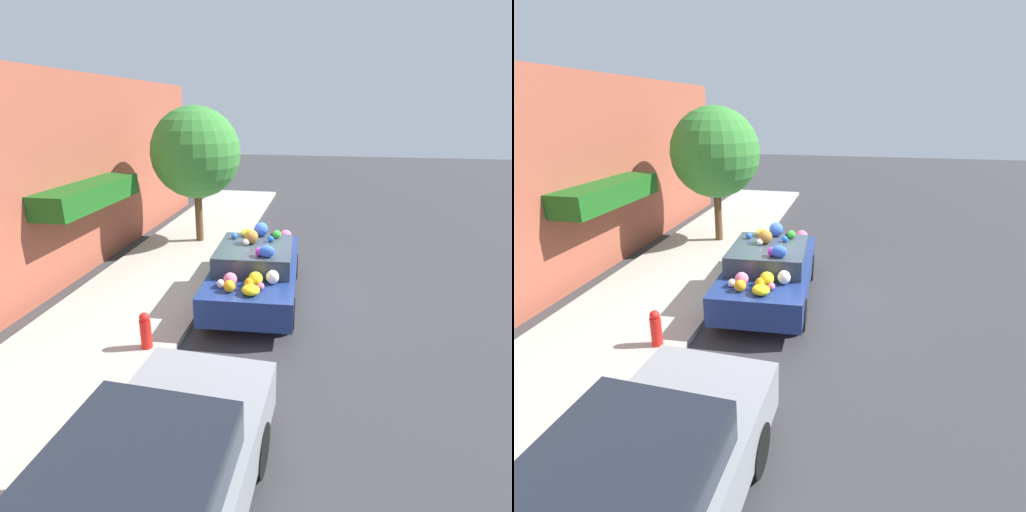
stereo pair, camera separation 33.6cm
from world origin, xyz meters
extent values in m
plane|color=#38383A|center=(0.00, 0.00, 0.00)|extent=(60.00, 60.00, 0.00)
cube|color=#B2ADA3|center=(0.00, 2.70, 0.06)|extent=(24.00, 3.20, 0.12)
cube|color=#9E4C38|center=(0.00, 4.95, 2.53)|extent=(18.00, 0.30, 5.06)
cube|color=#195919|center=(0.66, 4.35, 2.18)|extent=(3.47, 0.90, 0.55)
cylinder|color=brown|center=(3.65, 2.54, 1.03)|extent=(0.24, 0.24, 1.84)
sphere|color=#388433|center=(3.65, 2.54, 2.91)|extent=(2.75, 2.75, 2.75)
cylinder|color=red|center=(-2.54, 1.59, 0.39)|extent=(0.20, 0.20, 0.55)
sphere|color=red|center=(-2.54, 1.59, 0.73)|extent=(0.18, 0.18, 0.18)
cube|color=navy|center=(0.00, 0.03, 0.63)|extent=(4.21, 2.05, 0.60)
cube|color=#333D47|center=(-0.16, 0.02, 1.14)|extent=(1.94, 1.71, 0.43)
cylinder|color=black|center=(1.23, 0.94, 0.33)|extent=(0.67, 0.21, 0.66)
cylinder|color=black|center=(1.32, -0.75, 0.33)|extent=(0.67, 0.21, 0.66)
cylinder|color=black|center=(-1.32, 0.80, 0.33)|extent=(0.67, 0.21, 0.66)
cylinder|color=black|center=(-1.23, -0.88, 0.33)|extent=(0.67, 0.21, 0.66)
ellipsoid|color=orange|center=(-1.52, -0.10, 1.05)|extent=(0.20, 0.19, 0.25)
sphere|color=pink|center=(-1.39, 0.29, 1.06)|extent=(0.36, 0.36, 0.27)
sphere|color=blue|center=(0.24, 0.58, 1.43)|extent=(0.18, 0.18, 0.14)
sphere|color=white|center=(-0.16, 0.22, 1.43)|extent=(0.18, 0.18, 0.15)
ellipsoid|color=yellow|center=(0.49, 0.34, 1.45)|extent=(0.31, 0.25, 0.17)
ellipsoid|color=blue|center=(1.21, -0.02, 1.05)|extent=(0.42, 0.40, 0.25)
sphere|color=#F0A41D|center=(-1.66, 0.25, 1.04)|extent=(0.32, 0.32, 0.23)
ellipsoid|color=black|center=(0.56, -0.29, 1.40)|extent=(0.18, 0.19, 0.09)
sphere|color=#B02BC1|center=(-0.79, -0.19, 1.45)|extent=(0.25, 0.25, 0.18)
ellipsoid|color=green|center=(0.45, -0.39, 1.45)|extent=(0.24, 0.25, 0.19)
sphere|color=blue|center=(0.57, 0.00, 1.52)|extent=(0.44, 0.44, 0.33)
sphere|color=#AF2AC5|center=(0.99, -0.19, 1.02)|extent=(0.26, 0.26, 0.19)
ellipsoid|color=white|center=(-1.15, -0.51, 1.07)|extent=(0.32, 0.33, 0.29)
sphere|color=blue|center=(0.16, -0.28, 1.43)|extent=(0.17, 0.17, 0.14)
ellipsoid|color=yellow|center=(1.14, -0.13, 1.06)|extent=(0.29, 0.35, 0.27)
sphere|color=black|center=(0.85, -0.51, 1.03)|extent=(0.20, 0.20, 0.20)
ellipsoid|color=yellow|center=(-1.71, -0.17, 1.02)|extent=(0.42, 0.44, 0.19)
ellipsoid|color=blue|center=(-0.83, -0.34, 1.48)|extent=(0.23, 0.34, 0.25)
sphere|color=white|center=(-1.51, 0.45, 1.01)|extent=(0.19, 0.19, 0.17)
sphere|color=olive|center=(-0.03, 0.13, 1.52)|extent=(0.45, 0.45, 0.32)
sphere|color=pink|center=(-1.47, -0.32, 1.00)|extent=(0.20, 0.20, 0.14)
sphere|color=yellow|center=(-1.29, -0.19, 1.07)|extent=(0.31, 0.31, 0.28)
sphere|color=pink|center=(1.55, -0.48, 1.08)|extent=(0.38, 0.38, 0.31)
sphere|color=red|center=(0.91, -0.50, 1.09)|extent=(0.37, 0.37, 0.33)
ellipsoid|color=yellow|center=(1.68, -0.50, 1.02)|extent=(0.22, 0.16, 0.19)
cube|color=#1E232D|center=(-6.18, 0.03, 1.25)|extent=(2.04, 1.61, 0.49)
cylinder|color=black|center=(-4.61, 0.77, 0.32)|extent=(0.66, 0.21, 0.65)
cylinder|color=black|center=(-4.68, -0.83, 0.32)|extent=(0.66, 0.21, 0.65)
camera|label=1|loc=(-8.33, -1.44, 4.21)|focal=28.00mm
camera|label=2|loc=(-8.26, -1.77, 4.21)|focal=28.00mm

